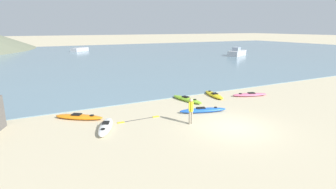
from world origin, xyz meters
The scene contains 12 objects.
ground_plane centered at (0.00, 0.00, 0.00)m, with size 400.00×400.00×0.00m, color #C6B793.
bay_water centered at (0.00, 42.34, 0.03)m, with size 160.00×70.00×0.06m, color slate.
kayak_on_sand_0 centered at (3.27, 6.26, 0.14)m, with size 1.19×2.93×0.32m.
kayak_on_sand_1 centered at (-0.01, 3.10, 0.16)m, with size 3.29×1.53×0.36m.
kayak_on_sand_2 centered at (-7.74, 5.57, 0.14)m, with size 2.98×2.44×0.33m.
kayak_on_sand_3 centered at (0.48, 6.00, 0.16)m, with size 1.36×3.11×0.36m.
kayak_on_sand_4 centered at (-6.68, 3.08, 0.16)m, with size 1.74×2.86×0.37m.
kayak_on_sand_5 centered at (6.01, 4.95, 0.13)m, with size 3.06×1.62×0.29m.
person_near_foreground centered at (-1.94, 1.59, 0.91)m, with size 0.32×0.27×1.60m.
moored_boat_0 centered at (27.21, 30.54, 0.66)m, with size 5.99×4.58×1.72m.
moored_boat_1 centered at (0.32, 55.98, 0.47)m, with size 4.63×4.55×0.83m.
loose_paddle centered at (-4.43, 3.72, 0.01)m, with size 2.78×0.19×0.03m.
Camera 1 is at (-9.88, -10.93, 5.61)m, focal length 28.00 mm.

